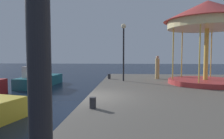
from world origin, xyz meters
name	(u,v)px	position (x,y,z in m)	size (l,w,h in m)	color
ground_plane	(88,113)	(0.00, 0.00, 0.00)	(120.00, 120.00, 0.00)	black
motorboat_teal	(40,79)	(-5.91, 8.06, 0.66)	(2.32, 5.42, 1.81)	#19606B
carousel	(207,22)	(7.08, 4.58, 4.90)	(5.61, 5.61, 5.50)	#B23333
lamp_post_mid_promenade	(124,42)	(1.59, 5.84, 3.72)	(0.36, 0.36, 4.27)	black
bollard_south	(93,103)	(0.62, -2.16, 1.00)	(0.24, 0.24, 0.40)	#2D2D33
bollard_center	(109,76)	(0.40, 7.11, 1.00)	(0.24, 0.24, 0.40)	#2D2D33
person_near_carousel	(157,68)	(4.33, 7.46, 1.70)	(0.34, 0.34, 1.91)	tan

